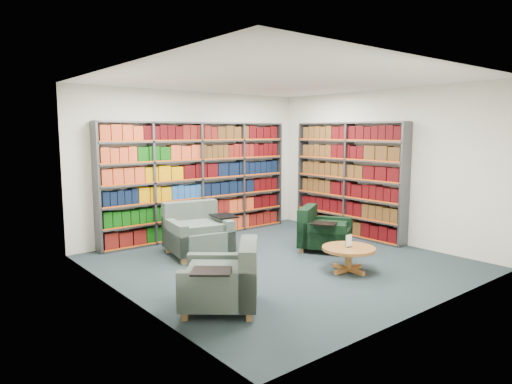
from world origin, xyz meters
TOP-DOWN VIEW (x-y plane):
  - room_shell at (0.00, 0.00)m, footprint 5.02×5.02m
  - bookshelf_back at (0.00, 2.34)m, footprint 4.00×0.28m
  - bookshelf_right at (2.34, 0.60)m, footprint 0.28×2.50m
  - chair_teal_left at (-0.75, 1.26)m, footprint 1.20×1.10m
  - chair_green_right at (1.07, 0.14)m, footprint 1.12×1.12m
  - chair_teal_front at (-1.74, -1.01)m, footprint 1.20×1.20m
  - coffee_table at (0.45, -0.99)m, footprint 0.77×0.77m

SIDE VIEW (x-z plane):
  - coffee_table at x=0.45m, z-range 0.02..0.56m
  - chair_green_right at x=1.07m, z-range -0.07..0.67m
  - chair_teal_front at x=-1.74m, z-range -0.08..0.70m
  - chair_teal_left at x=-0.75m, z-range -0.08..0.77m
  - bookshelf_back at x=0.00m, z-range 0.00..2.20m
  - bookshelf_right at x=2.34m, z-range 0.00..2.20m
  - room_shell at x=0.00m, z-range -0.01..2.81m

